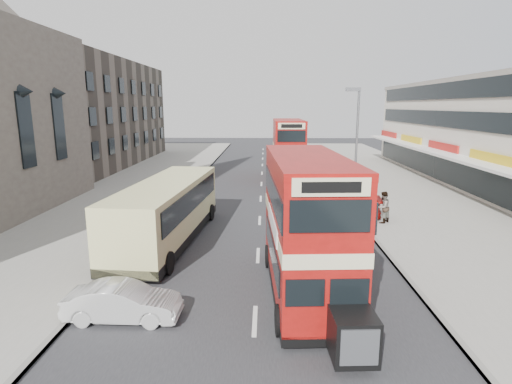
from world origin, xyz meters
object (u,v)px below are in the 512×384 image
(cyclist, at_px, (310,183))
(bus_main, at_px, (307,225))
(street_lamp, at_px, (356,138))
(coach, at_px, (167,209))
(pedestrian_near, at_px, (383,207))
(bus_second, at_px, (288,149))
(car_left_front, at_px, (123,302))
(car_right_a, at_px, (339,207))
(car_right_b, at_px, (315,182))
(pedestrian_far, at_px, (354,169))

(cyclist, bearing_deg, bus_main, -96.23)
(street_lamp, xyz_separation_m, coach, (-11.23, -8.00, -3.07))
(pedestrian_near, bearing_deg, street_lamp, -123.71)
(street_lamp, xyz_separation_m, pedestrian_near, (0.75, -4.82, -3.68))
(bus_second, bearing_deg, bus_main, 88.10)
(pedestrian_near, bearing_deg, bus_second, -115.63)
(bus_main, relative_size, car_left_front, 2.45)
(car_left_front, relative_size, car_right_a, 0.74)
(car_right_b, relative_size, pedestrian_near, 2.52)
(bus_main, bearing_deg, cyclist, -99.83)
(car_left_front, bearing_deg, car_right_b, -21.10)
(car_right_b, distance_m, pedestrian_near, 10.68)
(bus_main, distance_m, pedestrian_far, 25.36)
(bus_second, distance_m, car_right_a, 14.59)
(coach, height_order, car_right_b, coach)
(car_left_front, relative_size, cyclist, 1.68)
(bus_main, bearing_deg, coach, -44.99)
(bus_main, xyz_separation_m, cyclist, (2.14, 18.28, -1.90))
(street_lamp, distance_m, cyclist, 6.49)
(coach, bearing_deg, car_left_front, -82.61)
(pedestrian_near, relative_size, cyclist, 0.85)
(car_right_a, xyz_separation_m, car_right_b, (-0.38, 8.99, -0.07))
(street_lamp, relative_size, bus_second, 0.82)
(car_left_front, bearing_deg, bus_main, -69.67)
(coach, bearing_deg, bus_second, 73.59)
(bus_main, distance_m, coach, 8.84)
(car_right_a, height_order, pedestrian_near, pedestrian_near)
(coach, distance_m, pedestrian_far, 22.90)
(street_lamp, bearing_deg, car_right_a, -114.73)
(pedestrian_far, bearing_deg, pedestrian_near, -118.88)
(bus_second, bearing_deg, pedestrian_far, 177.02)
(cyclist, bearing_deg, coach, -124.55)
(street_lamp, bearing_deg, coach, -144.52)
(bus_main, bearing_deg, car_right_b, -101.04)
(car_right_a, xyz_separation_m, cyclist, (-0.93, 7.90, 0.01))
(street_lamp, height_order, bus_main, street_lamp)
(street_lamp, bearing_deg, car_left_front, -124.15)
(coach, bearing_deg, bus_main, -37.15)
(bus_second, distance_m, car_left_front, 27.70)
(bus_second, xyz_separation_m, coach, (-7.24, -18.75, -1.15))
(cyclist, bearing_deg, street_lamp, -59.62)
(car_left_front, relative_size, pedestrian_near, 1.97)
(car_left_front, height_order, car_right_b, car_right_b)
(bus_second, xyz_separation_m, car_left_front, (-6.86, -26.74, -2.25))
(coach, height_order, car_left_front, coach)
(car_left_front, height_order, car_right_a, car_right_a)
(coach, relative_size, car_right_b, 2.33)
(pedestrian_far, bearing_deg, cyclist, -151.81)
(bus_second, bearing_deg, cyclist, 102.63)
(cyclist, bearing_deg, bus_second, 103.37)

